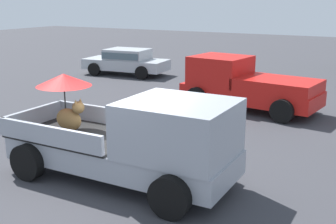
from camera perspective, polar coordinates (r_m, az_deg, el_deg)
The scene contains 4 objects.
ground_plane at distance 9.49m, azimuth -6.26°, elevation -8.86°, with size 80.00×80.00×0.00m, color #38383D.
pickup_truck_main at distance 8.93m, azimuth -4.25°, elevation -3.70°, with size 5.06×2.27×2.18m.
pickup_truck_red at distance 15.37m, azimuth 10.18°, elevation 3.65°, with size 4.99×2.64×1.80m.
parked_sedan_near at distance 22.16m, azimuth -5.55°, elevation 6.86°, with size 4.46×2.32×1.33m.
Camera 1 is at (5.11, -7.04, 3.81)m, focal length 45.67 mm.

